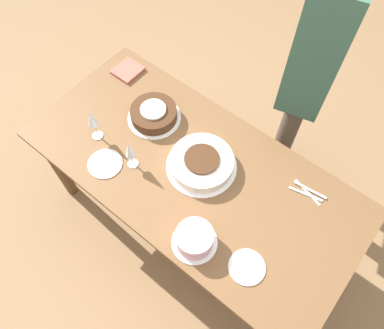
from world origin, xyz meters
name	(u,v)px	position (x,y,z in m)	size (l,w,h in m)	color
ground_plane	(192,222)	(0.00, 0.00, 0.00)	(12.00, 12.00, 0.00)	#8E6B47
dining_table	(192,179)	(0.00, 0.00, 0.62)	(1.76, 0.84, 0.72)	brown
cake_center_white	(202,163)	(-0.03, -0.04, 0.76)	(0.36, 0.36, 0.08)	white
cake_front_chocolate	(154,114)	(0.37, -0.12, 0.76)	(0.29, 0.29, 0.08)	white
cake_back_decorated	(195,239)	(-0.25, 0.29, 0.77)	(0.21, 0.21, 0.10)	white
wine_glass_near	(92,120)	(0.52, 0.16, 0.87)	(0.06, 0.06, 0.20)	silver
wine_glass_far	(129,150)	(0.25, 0.16, 0.85)	(0.06, 0.06, 0.19)	silver
dessert_plate_left	(247,267)	(-0.50, 0.23, 0.73)	(0.17, 0.17, 0.01)	white
dessert_plate_right	(105,164)	(0.37, 0.25, 0.73)	(0.18, 0.18, 0.01)	white
fork_pile	(308,192)	(-0.52, -0.26, 0.73)	(0.18, 0.07, 0.01)	silver
napkin_stack	(128,70)	(0.72, -0.28, 0.73)	(0.14, 0.16, 0.02)	#B75B4C
person_cutting	(315,60)	(-0.20, -0.72, 1.04)	(0.31, 0.44, 1.72)	#4C4238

